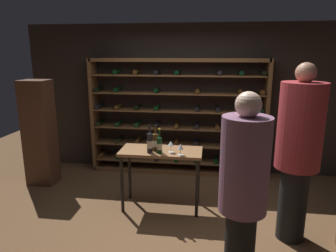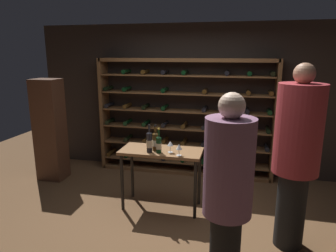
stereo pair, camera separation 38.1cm
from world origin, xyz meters
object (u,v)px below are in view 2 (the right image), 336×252
tasting_table (161,158)px  wine_bottle_red_label (159,144)px  person_guest_blue_shirt (228,188)px  wine_rack (185,118)px  display_cabinet (50,130)px  wine_glass_stemmed_left (170,144)px  person_host_in_suit (297,150)px  wine_bottle_amber_reserve (155,141)px  wine_glass_stemmed_center (179,147)px  wine_bottle_black_capsule (149,142)px

tasting_table → wine_bottle_red_label: wine_bottle_red_label is taller
person_guest_blue_shirt → tasting_table: bearing=-76.4°
wine_rack → display_cabinet: wine_rack is taller
tasting_table → wine_glass_stemmed_left: (0.14, -0.08, 0.23)m
person_host_in_suit → wine_bottle_amber_reserve: 1.76m
wine_glass_stemmed_center → display_cabinet: bearing=162.4°
wine_glass_stemmed_left → tasting_table: bearing=151.0°
wine_bottle_amber_reserve → wine_bottle_red_label: bearing=-52.2°
person_host_in_suit → wine_bottle_amber_reserve: bearing=-82.9°
wine_bottle_red_label → wine_bottle_black_capsule: wine_bottle_black_capsule is taller
person_guest_blue_shirt → wine_glass_stemmed_center: person_guest_blue_shirt is taller
wine_bottle_red_label → wine_bottle_amber_reserve: 0.12m
wine_glass_stemmed_center → person_host_in_suit: bearing=-14.4°
wine_bottle_amber_reserve → wine_rack: bearing=83.9°
wine_bottle_red_label → person_guest_blue_shirt: bearing=-53.0°
person_host_in_suit → wine_glass_stemmed_left: size_ratio=13.22×
tasting_table → wine_bottle_black_capsule: (-0.13, -0.13, 0.26)m
wine_rack → wine_glass_stemmed_center: size_ratio=20.06×
display_cabinet → wine_bottle_red_label: size_ratio=5.10×
wine_rack → person_guest_blue_shirt: (0.87, -2.73, -0.00)m
wine_glass_stemmed_left → wine_bottle_black_capsule: bearing=-169.0°
tasting_table → wine_bottle_black_capsule: 0.31m
display_cabinet → wine_glass_stemmed_left: size_ratio=11.15×
person_host_in_suit → wine_glass_stemmed_center: (-1.34, 0.34, -0.17)m
wine_bottle_black_capsule → wine_bottle_amber_reserve: 0.11m
tasting_table → wine_bottle_red_label: size_ratio=3.29×
wine_rack → tasting_table: bearing=-93.3°
tasting_table → wine_glass_stemmed_center: size_ratio=7.20×
person_host_in_suit → wine_bottle_black_capsule: 1.79m
wine_glass_stemmed_left → wine_glass_stemmed_center: 0.17m
display_cabinet → wine_bottle_red_label: (2.10, -0.70, 0.11)m
wine_rack → wine_glass_stemmed_center: bearing=-82.3°
tasting_table → wine_glass_stemmed_center: bearing=-32.3°
person_guest_blue_shirt → wine_bottle_black_capsule: size_ratio=4.86×
wine_rack → wine_bottle_amber_reserve: 1.39m
wine_rack → wine_glass_stemmed_left: (0.07, -1.42, -0.05)m
wine_bottle_red_label → wine_glass_stemmed_left: wine_bottle_red_label is taller
tasting_table → wine_bottle_red_label: (0.00, -0.13, 0.23)m
wine_rack → person_guest_blue_shirt: 2.86m
tasting_table → wine_bottle_amber_reserve: bearing=-151.9°
person_host_in_suit → wine_bottle_black_capsule: bearing=-79.5°
person_host_in_suit → display_cabinet: (-3.71, 1.10, -0.27)m
person_guest_blue_shirt → wine_bottle_black_capsule: person_guest_blue_shirt is taller
tasting_table → wine_bottle_red_label: 0.27m
tasting_table → display_cabinet: display_cabinet is taller
person_host_in_suit → person_guest_blue_shirt: bearing=-14.9°
display_cabinet → tasting_table: bearing=-15.3°
wine_bottle_red_label → wine_bottle_black_capsule: bearing=-179.0°
tasting_table → wine_bottle_amber_reserve: wine_bottle_amber_reserve is taller
person_guest_blue_shirt → wine_bottle_red_label: size_ratio=5.43×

